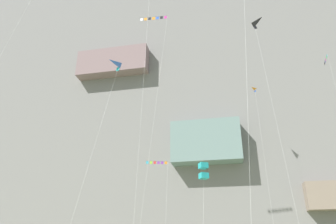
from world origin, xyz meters
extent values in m
cube|color=slate|center=(0.00, 61.27, 34.17)|extent=(180.00, 29.82, 68.33)
cube|color=slate|center=(-19.30, 45.52, 39.51)|extent=(15.61, 3.73, 6.08)
cube|color=slate|center=(0.00, 45.00, 19.94)|extent=(12.45, 3.74, 7.69)
pyramid|color=black|center=(8.45, 27.09, 30.35)|extent=(1.75, 2.05, 0.40)
cube|color=black|center=(8.95, 27.33, 30.27)|extent=(0.50, 0.28, 0.56)
cylinder|color=silver|center=(9.45, 25.03, 15.19)|extent=(1.02, 4.62, 30.15)
cylinder|color=silver|center=(-4.51, 19.08, 17.00)|extent=(0.11, 2.92, 33.76)
cylinder|color=black|center=(-6.69, 34.89, 14.10)|extent=(3.19, 0.90, 0.02)
cube|color=orange|center=(-5.36, 35.26, 13.88)|extent=(0.36, 0.14, 0.40)
cube|color=purple|center=(-5.90, 35.11, 13.88)|extent=(0.36, 0.14, 0.40)
cube|color=purple|center=(-6.43, 34.97, 13.88)|extent=(0.36, 0.13, 0.40)
cube|color=red|center=(-6.96, 34.82, 13.88)|extent=(0.36, 0.15, 0.40)
cube|color=#8CCC33|center=(-7.49, 34.67, 13.88)|extent=(0.36, 0.15, 0.40)
cube|color=#38B2D1|center=(-8.02, 34.53, 13.88)|extent=(0.36, 0.13, 0.40)
cylinder|color=silver|center=(-4.77, 32.70, 7.11)|extent=(0.68, 5.27, 13.98)
cylinder|color=black|center=(-5.31, 25.86, 33.31)|extent=(4.14, 0.29, 0.02)
cube|color=#CC3399|center=(-3.53, 25.97, 33.06)|extent=(0.41, 0.08, 0.45)
cube|color=black|center=(-4.12, 25.93, 33.06)|extent=(0.41, 0.06, 0.45)
cube|color=blue|center=(-4.72, 25.90, 33.06)|extent=(0.41, 0.08, 0.45)
cube|color=orange|center=(-5.31, 25.86, 33.06)|extent=(0.41, 0.07, 0.45)
cube|color=black|center=(-5.90, 25.82, 33.06)|extent=(0.41, 0.10, 0.45)
cube|color=orange|center=(-6.49, 25.78, 33.06)|extent=(0.41, 0.07, 0.45)
cube|color=white|center=(-7.08, 25.74, 33.06)|extent=(0.41, 0.07, 0.45)
cylinder|color=silver|center=(-4.80, 25.26, 16.71)|extent=(3.13, 1.49, 33.19)
cylinder|color=black|center=(19.97, 36.21, 29.47)|extent=(0.25, 2.90, 0.02)
cube|color=teal|center=(19.87, 35.05, 29.27)|extent=(0.06, 0.33, 0.36)
cube|color=green|center=(19.92, 35.63, 29.27)|extent=(0.07, 0.33, 0.36)
cube|color=#CC3399|center=(19.97, 36.21, 29.27)|extent=(0.05, 0.33, 0.36)
cube|color=navy|center=(20.02, 36.79, 29.27)|extent=(0.07, 0.33, 0.36)
cube|color=black|center=(20.06, 37.37, 29.27)|extent=(0.07, 0.33, 0.36)
cylinder|color=silver|center=(5.81, 9.46, 15.65)|extent=(2.36, 2.05, 31.05)
cube|color=teal|center=(0.90, 26.56, 10.89)|extent=(1.26, 1.26, 0.65)
cube|color=teal|center=(0.90, 26.56, 9.70)|extent=(1.26, 1.26, 0.65)
cylinder|color=black|center=(1.32, 26.56, 10.30)|extent=(0.03, 0.03, 1.74)
cylinder|color=black|center=(0.49, 26.56, 10.30)|extent=(0.03, 0.03, 1.74)
cylinder|color=silver|center=(0.77, 25.12, 4.75)|extent=(0.27, 2.88, 9.26)
pyramid|color=orange|center=(9.32, 38.52, 26.22)|extent=(1.00, 1.22, 0.17)
cube|color=blue|center=(9.00, 38.63, 26.13)|extent=(0.29, 0.13, 0.32)
cylinder|color=silver|center=(8.99, 37.50, 13.13)|extent=(0.04, 2.27, 26.01)
pyramid|color=blue|center=(-5.24, 14.31, 17.54)|extent=(1.16, 1.46, 0.19)
cube|color=teal|center=(-5.64, 14.42, 17.42)|extent=(0.35, 0.14, 0.39)
cylinder|color=silver|center=(-6.66, 12.89, 8.77)|extent=(2.04, 3.07, 17.30)
camera|label=1|loc=(4.04, -9.56, 1.55)|focal=33.80mm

